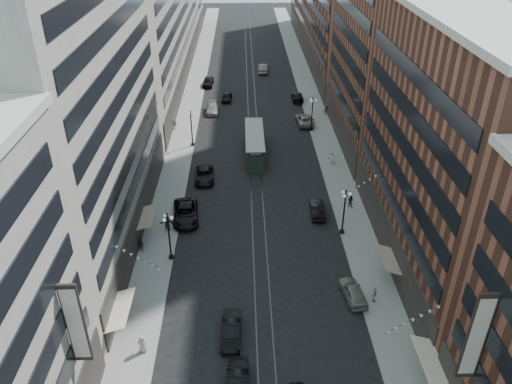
{
  "coord_description": "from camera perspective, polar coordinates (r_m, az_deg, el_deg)",
  "views": [
    {
      "loc": [
        -1.57,
        -12.94,
        32.44
      ],
      "look_at": [
        -0.32,
        32.95,
        5.0
      ],
      "focal_mm": 35.0,
      "sensor_mm": 36.0,
      "label": 1
    }
  ],
  "objects": [
    {
      "name": "building_west_mid",
      "position": [
        51.85,
        -18.97,
        8.33
      ],
      "size": [
        8.0,
        36.0,
        28.0
      ],
      "primitive_type": "cube",
      "color": "#9E998C",
      "rests_on": "ground"
    },
    {
      "name": "pedestrian_extra_0",
      "position": [
        81.66,
        6.56,
        7.98
      ],
      "size": [
        1.09,
        0.6,
        1.6
      ],
      "primitive_type": "imported",
      "rotation": [
        0.0,
        0.0,
        3.32
      ],
      "color": "#A29786",
      "rests_on": "sidewalk_east"
    },
    {
      "name": "car_7",
      "position": [
        65.93,
        -5.93,
        1.95
      ],
      "size": [
        2.74,
        5.42,
        1.47
      ],
      "primitive_type": "imported",
      "rotation": [
        0.0,
        0.0,
        0.06
      ],
      "color": "black",
      "rests_on": "ground"
    },
    {
      "name": "lamppost_sw_mid",
      "position": [
        74.4,
        -7.39,
        7.38
      ],
      "size": [
        1.03,
        1.14,
        5.52
      ],
      "color": "black",
      "rests_on": "sidewalk_west"
    },
    {
      "name": "rail_west",
      "position": [
        89.06,
        -0.91,
        9.51
      ],
      "size": [
        0.12,
        180.0,
        0.02
      ],
      "primitive_type": "cube",
      "color": "#2D2D33",
      "rests_on": "ground"
    },
    {
      "name": "pedestrian_6",
      "position": [
        81.28,
        -9.25,
        7.69
      ],
      "size": [
        1.05,
        0.66,
        1.67
      ],
      "primitive_type": "imported",
      "rotation": [
        0.0,
        0.0,
        3.37
      ],
      "color": "#BAAC9A",
      "rests_on": "sidewalk_west"
    },
    {
      "name": "pedestrian_8",
      "position": [
        70.84,
        8.49,
        4.2
      ],
      "size": [
        0.78,
        0.68,
        1.79
      ],
      "primitive_type": "imported",
      "rotation": [
        0.0,
        0.0,
        3.62
      ],
      "color": "#BBB19B",
      "rests_on": "sidewalk_east"
    },
    {
      "name": "lamppost_se_far",
      "position": [
        54.74,
        10.04,
        -2.08
      ],
      "size": [
        1.03,
        1.14,
        5.52
      ],
      "color": "black",
      "rests_on": "sidewalk_east"
    },
    {
      "name": "car_5",
      "position": [
        40.31,
        -2.14,
        -20.95
      ],
      "size": [
        1.78,
        4.71,
        1.54
      ],
      "primitive_type": "imported",
      "rotation": [
        0.0,
        0.0,
        -0.03
      ],
      "color": "black",
      "rests_on": "ground"
    },
    {
      "name": "car_9",
      "position": [
        100.73,
        -5.51,
        12.44
      ],
      "size": [
        2.31,
        5.02,
        1.67
      ],
      "primitive_type": "imported",
      "rotation": [
        0.0,
        0.0,
        -0.07
      ],
      "color": "black",
      "rests_on": "ground"
    },
    {
      "name": "streetcar",
      "position": [
        71.99,
        -0.17,
        5.42
      ],
      "size": [
        2.61,
        11.8,
        3.26
      ],
      "color": "#203224",
      "rests_on": "ground"
    },
    {
      "name": "car_12",
      "position": [
        92.93,
        4.74,
        10.8
      ],
      "size": [
        2.0,
        4.92,
        1.43
      ],
      "primitive_type": "imported",
      "rotation": [
        0.0,
        0.0,
        3.14
      ],
      "color": "black",
      "rests_on": "ground"
    },
    {
      "name": "ground",
      "position": [
        79.84,
        -0.31,
        6.9
      ],
      "size": [
        220.0,
        220.0,
        0.0
      ],
      "primitive_type": "plane",
      "color": "black",
      "rests_on": "ground"
    },
    {
      "name": "car_extra_0",
      "position": [
        43.81,
        -2.84,
        -15.5
      ],
      "size": [
        1.69,
        4.63,
        1.52
      ],
      "primitive_type": "imported",
      "rotation": [
        0.0,
        0.0,
        -0.02
      ],
      "color": "black",
      "rests_on": "ground"
    },
    {
      "name": "building_east_far",
      "position": [
        121.13,
        7.79,
        20.9
      ],
      "size": [
        8.0,
        72.0,
        24.0
      ],
      "primitive_type": "cube",
      "color": "brown",
      "rests_on": "ground"
    },
    {
      "name": "pedestrian_2",
      "position": [
        53.76,
        -13.05,
        -5.91
      ],
      "size": [
        0.86,
        0.6,
        1.62
      ],
      "primitive_type": "imported",
      "rotation": [
        0.0,
        0.0,
        -0.22
      ],
      "color": "black",
      "rests_on": "sidewalk_west"
    },
    {
      "name": "rail_east",
      "position": [
        89.08,
        0.0,
        9.52
      ],
      "size": [
        0.12,
        180.0,
        0.02
      ],
      "primitive_type": "cube",
      "color": "#2D2D33",
      "rests_on": "ground"
    },
    {
      "name": "pedestrian_7",
      "position": [
        60.74,
        10.74,
        -0.98
      ],
      "size": [
        0.86,
        0.8,
        1.57
      ],
      "primitive_type": "imported",
      "rotation": [
        0.0,
        0.0,
        2.49
      ],
      "color": "black",
      "rests_on": "sidewalk_east"
    },
    {
      "name": "lamppost_se_mid",
      "position": [
        79.35,
        6.42,
        8.97
      ],
      "size": [
        1.03,
        1.14,
        5.52
      ],
      "color": "black",
      "rests_on": "sidewalk_east"
    },
    {
      "name": "pedestrian_1",
      "position": [
        43.43,
        -12.88,
        -16.57
      ],
      "size": [
        0.85,
        0.5,
        1.68
      ],
      "primitive_type": "imported",
      "rotation": [
        0.0,
        0.0,
        3.07
      ],
      "color": "#9D9782",
      "rests_on": "sidewalk_west"
    },
    {
      "name": "pedestrian_9",
      "position": [
        86.52,
        8.01,
        9.24
      ],
      "size": [
        1.12,
        0.62,
        1.64
      ],
      "primitive_type": "imported",
      "rotation": [
        0.0,
        0.0,
        -0.18
      ],
      "color": "black",
      "rests_on": "sidewalk_east"
    },
    {
      "name": "car_13",
      "position": [
        92.7,
        -3.34,
        10.8
      ],
      "size": [
        2.03,
        4.3,
        1.42
      ],
      "primitive_type": "imported",
      "rotation": [
        0.0,
        0.0,
        -0.08
      ],
      "color": "black",
      "rests_on": "ground"
    },
    {
      "name": "car_14",
      "position": [
        108.56,
        0.82,
        13.97
      ],
      "size": [
        2.25,
        5.47,
        1.76
      ],
      "primitive_type": "imported",
      "rotation": [
        0.0,
        0.0,
        3.07
      ],
      "color": "#646359",
      "rests_on": "ground"
    },
    {
      "name": "car_2",
      "position": [
        58.14,
        -8.04,
        -2.39
      ],
      "size": [
        3.4,
        6.37,
        1.7
      ],
      "primitive_type": "imported",
      "rotation": [
        0.0,
        0.0,
        0.1
      ],
      "color": "black",
      "rests_on": "ground"
    },
    {
      "name": "building_west_far",
      "position": [
        111.73,
        -10.12,
        20.41
      ],
      "size": [
        8.0,
        90.0,
        26.0
      ],
      "primitive_type": "cube",
      "color": "#9E998C",
      "rests_on": "ground"
    },
    {
      "name": "pedestrian_extra_1",
      "position": [
        70.26,
        8.59,
        3.93
      ],
      "size": [
        0.86,
        0.96,
        1.73
      ],
      "primitive_type": "imported",
      "rotation": [
        0.0,
        0.0,
        5.31
      ],
      "color": "beige",
      "rests_on": "sidewalk_east"
    },
    {
      "name": "car_8",
      "position": [
        87.39,
        -5.04,
        9.47
      ],
      "size": [
        2.22,
        5.02,
        1.43
      ],
      "primitive_type": "imported",
      "rotation": [
        0.0,
        0.0,
        0.04
      ],
      "color": "gray",
      "rests_on": "ground"
    },
    {
      "name": "pedestrian_4",
      "position": [
        47.82,
        13.37,
        -11.28
      ],
      "size": [
        0.82,
        1.1,
        1.71
      ],
      "primitive_type": "imported",
      "rotation": [
        0.0,
        0.0,
        1.16
      ],
      "color": "#BBAD9B",
      "rests_on": "sidewalk_east"
    },
    {
      "name": "car_11",
      "position": [
        82.86,
        5.52,
        8.24
      ],
      "size": [
        2.92,
        5.63,
        1.52
      ],
      "primitive_type": "imported",
      "rotation": [
        0.0,
        0.0,
        3.22
      ],
      "color": "gray",
      "rests_on": "ground"
    },
    {
      "name": "sidewalk_west",
      "position": [
        89.53,
        -7.61,
        9.4
      ],
      "size": [
        4.0,
        180.0,
        0.15
      ],
      "primitive_type": "cube",
      "color": "gray",
      "rests_on": "ground"
    },
    {
      "name": "car_4",
      "position": [
        48.04,
        11.03,
        -11.13
      ],
      "size": [
        2.35,
        4.59,
        1.49
      ],
      "primitive_type": "imported",
      "rotation": [
        0.0,
        0.0,
        3.28
      ],
      "color": "slate",
      "rests_on": "ground"
    },
    {
      "name": "building_east_mid",
      "position": [
        49.38,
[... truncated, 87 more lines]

